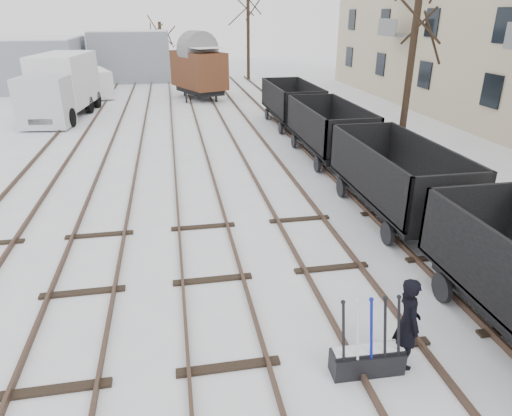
{
  "coord_description": "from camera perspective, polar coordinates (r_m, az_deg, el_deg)",
  "views": [
    {
      "loc": [
        -0.69,
        -6.46,
        5.97
      ],
      "look_at": [
        1.33,
        4.44,
        1.2
      ],
      "focal_mm": 32.0,
      "sensor_mm": 36.0,
      "label": 1
    }
  ],
  "objects": [
    {
      "name": "shed_left",
      "position": [
        44.38,
        -27.67,
        15.69
      ],
      "size": [
        10.0,
        8.0,
        4.1
      ],
      "color": "gray",
      "rests_on": "ground"
    },
    {
      "name": "lorry",
      "position": [
        30.74,
        -23.2,
        13.85
      ],
      "size": [
        3.32,
        8.32,
        3.68
      ],
      "rotation": [
        0.0,
        0.0,
        -0.12
      ],
      "color": "black",
      "rests_on": "ground"
    },
    {
      "name": "freight_wagon_d",
      "position": [
        26.46,
        4.45,
        12.13
      ],
      "size": [
        2.29,
        5.72,
        2.33
      ],
      "color": "black",
      "rests_on": "ground"
    },
    {
      "name": "tree_far_left",
      "position": [
        46.92,
        -11.72,
        18.68
      ],
      "size": [
        0.3,
        0.3,
        5.18
      ],
      "primitive_type": "cylinder",
      "color": "black",
      "rests_on": "ground"
    },
    {
      "name": "tracks",
      "position": [
        20.99,
        -8.25,
        6.71
      ],
      "size": [
        13.9,
        52.0,
        0.16
      ],
      "color": "black",
      "rests_on": "ground"
    },
    {
      "name": "ground",
      "position": [
        8.82,
        -3.44,
        -19.36
      ],
      "size": [
        120.0,
        120.0,
        0.0
      ],
      "primitive_type": "plane",
      "color": "white",
      "rests_on": "ground"
    },
    {
      "name": "panel_van",
      "position": [
        37.89,
        -19.64,
        14.53
      ],
      "size": [
        3.33,
        5.02,
        2.04
      ],
      "rotation": [
        0.0,
        0.0,
        0.31
      ],
      "color": "silver",
      "rests_on": "ground"
    },
    {
      "name": "worker",
      "position": [
        8.78,
        18.46,
        -13.43
      ],
      "size": [
        0.49,
        0.69,
        1.79
      ],
      "primitive_type": "imported",
      "rotation": [
        0.0,
        0.0,
        1.47
      ],
      "color": "black",
      "rests_on": "ground"
    },
    {
      "name": "ground_frame",
      "position": [
        8.79,
        13.72,
        -17.84
      ],
      "size": [
        1.31,
        0.46,
        1.49
      ],
      "rotation": [
        0.0,
        0.0,
        -0.03
      ],
      "color": "black",
      "rests_on": "ground"
    },
    {
      "name": "tree_near",
      "position": [
        21.53,
        18.64,
        15.75
      ],
      "size": [
        0.3,
        0.3,
        7.17
      ],
      "primitive_type": "cylinder",
      "color": "black",
      "rests_on": "ground"
    },
    {
      "name": "shed_right",
      "position": [
        46.73,
        -15.29,
        17.93
      ],
      "size": [
        7.0,
        6.0,
        4.5
      ],
      "color": "gray",
      "rests_on": "ground"
    },
    {
      "name": "freight_wagon_c",
      "position": [
        20.49,
        9.01,
        8.63
      ],
      "size": [
        2.29,
        5.72,
        2.33
      ],
      "color": "black",
      "rests_on": "ground"
    },
    {
      "name": "box_van_wagon",
      "position": [
        35.22,
        -7.2,
        16.89
      ],
      "size": [
        4.27,
        5.49,
        3.72
      ],
      "rotation": [
        0.0,
        0.0,
        0.4
      ],
      "color": "black",
      "rests_on": "ground"
    },
    {
      "name": "freight_wagon_b",
      "position": [
        14.88,
        16.96,
        2.28
      ],
      "size": [
        2.29,
        5.72,
        2.33
      ],
      "color": "black",
      "rests_on": "ground"
    },
    {
      "name": "tree_far_right",
      "position": [
        44.92,
        -0.99,
        21.01
      ],
      "size": [
        0.3,
        0.3,
        8.41
      ],
      "primitive_type": "cylinder",
      "color": "black",
      "rests_on": "ground"
    }
  ]
}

